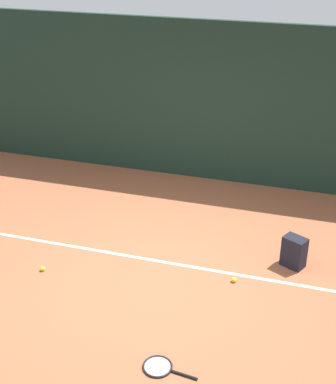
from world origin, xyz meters
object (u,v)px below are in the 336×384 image
Objects in this scene: tennis_racket at (160,367)px; backpack at (295,252)px; tennis_ball_by_fence at (234,280)px; tennis_ball_near_player at (43,269)px.

tennis_racket is 2.60m from backpack.
backpack reaches higher than tennis_ball_by_fence.
tennis_ball_near_player is 1.00× the size of tennis_ball_by_fence.
tennis_ball_near_player and tennis_ball_by_fence have the same top height.
backpack is at bearing -110.33° from tennis_racket.
tennis_ball_by_fence reaches higher than tennis_racket.
tennis_ball_by_fence is (-0.70, -0.60, -0.18)m from backpack.
tennis_racket is at bearing 89.25° from backpack.
tennis_ball_by_fence is at bearing 11.05° from tennis_ball_near_player.
tennis_ball_near_player is at bearing -168.95° from tennis_ball_by_fence.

